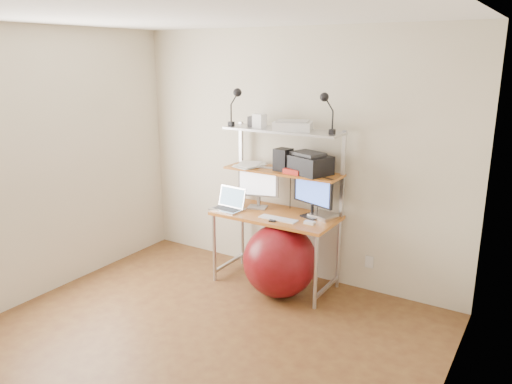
% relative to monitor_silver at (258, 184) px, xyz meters
% --- Properties ---
extents(room, '(3.60, 3.60, 3.60)m').
position_rel_monitor_silver_xyz_m(room, '(0.26, -1.53, 0.27)').
color(room, brown).
rests_on(room, ground).
extents(computer_desk, '(1.20, 0.60, 1.57)m').
position_rel_monitor_silver_xyz_m(computer_desk, '(0.26, -0.03, -0.03)').
color(computer_desk, '#BA6C24').
rests_on(computer_desk, ground).
extents(desktop, '(1.20, 0.60, 0.00)m').
position_rel_monitor_silver_xyz_m(desktop, '(0.26, -0.09, -0.24)').
color(desktop, '#BA6C24').
rests_on(desktop, computer_desk).
extents(mid_shelf, '(1.18, 0.34, 0.00)m').
position_rel_monitor_silver_xyz_m(mid_shelf, '(0.26, 0.04, 0.17)').
color(mid_shelf, '#BA6C24').
rests_on(mid_shelf, computer_desk).
extents(top_shelf, '(1.18, 0.34, 0.00)m').
position_rel_monitor_silver_xyz_m(top_shelf, '(0.26, 0.04, 0.57)').
color(top_shelf, '#B3B3B8').
rests_on(top_shelf, computer_desk).
extents(floor, '(3.60, 3.60, 0.00)m').
position_rel_monitor_silver_xyz_m(floor, '(0.26, -1.53, -0.98)').
color(floor, brown).
rests_on(floor, ground).
extents(wall_outlet, '(0.08, 0.01, 0.12)m').
position_rel_monitor_silver_xyz_m(wall_outlet, '(1.11, 0.25, -0.68)').
color(wall_outlet, silver).
rests_on(wall_outlet, room).
extents(monitor_silver, '(0.40, 0.19, 0.45)m').
position_rel_monitor_silver_xyz_m(monitor_silver, '(0.00, 0.00, 0.00)').
color(monitor_silver, '#A6A7AB').
rests_on(monitor_silver, desktop).
extents(monitor_black, '(0.47, 0.21, 0.49)m').
position_rel_monitor_silver_xyz_m(monitor_black, '(0.59, 0.01, 0.00)').
color(monitor_black, black).
rests_on(monitor_black, desktop).
extents(laptop, '(0.34, 0.28, 0.28)m').
position_rel_monitor_silver_xyz_m(laptop, '(-0.22, -0.20, -0.20)').
color(laptop, silver).
rests_on(laptop, desktop).
extents(keyboard, '(0.38, 0.11, 0.01)m').
position_rel_monitor_silver_xyz_m(keyboard, '(0.36, -0.23, -0.24)').
color(keyboard, silver).
rests_on(keyboard, desktop).
extents(mouse, '(0.10, 0.06, 0.03)m').
position_rel_monitor_silver_xyz_m(mouse, '(0.67, -0.19, -0.23)').
color(mouse, silver).
rests_on(mouse, desktop).
extents(mac_mini, '(0.26, 0.26, 0.04)m').
position_rel_monitor_silver_xyz_m(mac_mini, '(0.70, 0.04, -0.22)').
color(mac_mini, silver).
rests_on(mac_mini, desktop).
extents(phone, '(0.10, 0.14, 0.01)m').
position_rel_monitor_silver_xyz_m(phone, '(0.33, -0.27, -0.24)').
color(phone, black).
rests_on(phone, desktop).
extents(printer, '(0.50, 0.42, 0.20)m').
position_rel_monitor_silver_xyz_m(printer, '(0.52, 0.05, 0.26)').
color(printer, black).
rests_on(printer, mid_shelf).
extents(nas_cube, '(0.16, 0.16, 0.22)m').
position_rel_monitor_silver_xyz_m(nas_cube, '(0.26, 0.03, 0.28)').
color(nas_cube, black).
rests_on(nas_cube, mid_shelf).
extents(red_box, '(0.19, 0.14, 0.05)m').
position_rel_monitor_silver_xyz_m(red_box, '(0.41, -0.04, 0.19)').
color(red_box, red).
rests_on(red_box, mid_shelf).
extents(scanner, '(0.40, 0.32, 0.09)m').
position_rel_monitor_silver_xyz_m(scanner, '(0.36, 0.02, 0.61)').
color(scanner, silver).
rests_on(scanner, top_shelf).
extents(box_white, '(0.12, 0.11, 0.13)m').
position_rel_monitor_silver_xyz_m(box_white, '(-0.00, 0.02, 0.63)').
color(box_white, silver).
rests_on(box_white, top_shelf).
extents(box_grey, '(0.11, 0.11, 0.10)m').
position_rel_monitor_silver_xyz_m(box_grey, '(-0.08, 0.05, 0.62)').
color(box_grey, '#323134').
rests_on(box_grey, top_shelf).
extents(clip_lamp_left, '(0.15, 0.08, 0.38)m').
position_rel_monitor_silver_xyz_m(clip_lamp_left, '(-0.22, -0.06, 0.84)').
color(clip_lamp_left, black).
rests_on(clip_lamp_left, top_shelf).
extents(clip_lamp_right, '(0.15, 0.08, 0.37)m').
position_rel_monitor_silver_xyz_m(clip_lamp_right, '(0.71, -0.02, 0.83)').
color(clip_lamp_right, black).
rests_on(clip_lamp_right, top_shelf).
extents(exercise_ball, '(0.70, 0.70, 0.70)m').
position_rel_monitor_silver_xyz_m(exercise_ball, '(0.41, -0.28, -0.63)').
color(exercise_ball, maroon).
rests_on(exercise_ball, floor).
extents(paper_stack, '(0.33, 0.42, 0.02)m').
position_rel_monitor_silver_xyz_m(paper_stack, '(-0.12, 0.03, 0.18)').
color(paper_stack, white).
rests_on(paper_stack, mid_shelf).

